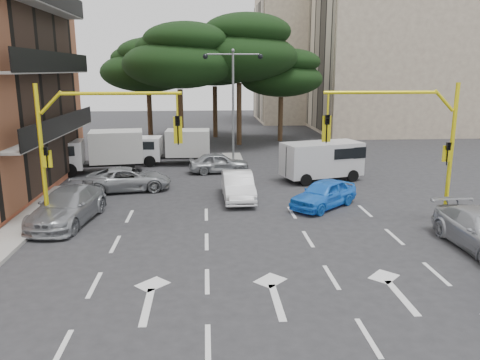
{
  "coord_description": "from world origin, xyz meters",
  "views": [
    {
      "loc": [
        -1.97,
        -17.18,
        6.52
      ],
      "look_at": [
        -0.43,
        3.56,
        1.6
      ],
      "focal_mm": 35.0,
      "sensor_mm": 36.0,
      "label": 1
    }
  ],
  "objects_px": {
    "signal_mast_left": "(86,137)",
    "car_blue_compact": "(324,194)",
    "street_lamp_center": "(233,86)",
    "box_truck_b": "(175,147)",
    "car_white_hatch": "(238,186)",
    "car_silver_cross_a": "(129,179)",
    "van_white": "(322,161)",
    "car_silver_cross_b": "(219,163)",
    "box_truck_a": "(101,152)",
    "car_silver_wagon": "(68,206)",
    "signal_mast_right": "(413,133)"
  },
  "relations": [
    {
      "from": "car_white_hatch",
      "to": "box_truck_a",
      "type": "xyz_separation_m",
      "value": [
        -8.34,
        7.07,
        0.65
      ]
    },
    {
      "from": "signal_mast_right",
      "to": "box_truck_b",
      "type": "bearing_deg",
      "value": 128.92
    },
    {
      "from": "van_white",
      "to": "car_silver_cross_a",
      "type": "bearing_deg",
      "value": -97.39
    },
    {
      "from": "signal_mast_right",
      "to": "signal_mast_left",
      "type": "bearing_deg",
      "value": 180.0
    },
    {
      "from": "signal_mast_left",
      "to": "car_silver_cross_b",
      "type": "bearing_deg",
      "value": 61.68
    },
    {
      "from": "signal_mast_right",
      "to": "car_blue_compact",
      "type": "bearing_deg",
      "value": 143.53
    },
    {
      "from": "car_silver_cross_a",
      "to": "car_silver_cross_b",
      "type": "distance_m",
      "value": 6.6
    },
    {
      "from": "signal_mast_left",
      "to": "signal_mast_right",
      "type": "bearing_deg",
      "value": 0.0
    },
    {
      "from": "car_blue_compact",
      "to": "van_white",
      "type": "distance_m",
      "value": 5.8
    },
    {
      "from": "street_lamp_center",
      "to": "car_white_hatch",
      "type": "height_order",
      "value": "street_lamp_center"
    },
    {
      "from": "signal_mast_right",
      "to": "car_silver_cross_a",
      "type": "relative_size",
      "value": 1.3
    },
    {
      "from": "van_white",
      "to": "box_truck_a",
      "type": "height_order",
      "value": "box_truck_a"
    },
    {
      "from": "signal_mast_left",
      "to": "box_truck_a",
      "type": "bearing_deg",
      "value": 99.72
    },
    {
      "from": "signal_mast_left",
      "to": "car_blue_compact",
      "type": "xyz_separation_m",
      "value": [
        10.49,
        2.3,
        -3.21
      ]
    },
    {
      "from": "signal_mast_left",
      "to": "car_blue_compact",
      "type": "bearing_deg",
      "value": 12.39
    },
    {
      "from": "car_blue_compact",
      "to": "van_white",
      "type": "bearing_deg",
      "value": 125.47
    },
    {
      "from": "car_silver_cross_a",
      "to": "car_blue_compact",
      "type": "bearing_deg",
      "value": -121.4
    },
    {
      "from": "car_blue_compact",
      "to": "car_silver_cross_b",
      "type": "xyz_separation_m",
      "value": [
        -4.84,
        8.19,
        -0.02
      ]
    },
    {
      "from": "car_silver_cross_a",
      "to": "van_white",
      "type": "xyz_separation_m",
      "value": [
        11.2,
        1.64,
        0.53
      ]
    },
    {
      "from": "van_white",
      "to": "signal_mast_left",
      "type": "bearing_deg",
      "value": -71.7
    },
    {
      "from": "street_lamp_center",
      "to": "box_truck_b",
      "type": "bearing_deg",
      "value": -173.06
    },
    {
      "from": "signal_mast_right",
      "to": "box_truck_a",
      "type": "distance_m",
      "value": 19.22
    },
    {
      "from": "car_white_hatch",
      "to": "car_silver_wagon",
      "type": "xyz_separation_m",
      "value": [
        -7.64,
        -3.2,
        0.04
      ]
    },
    {
      "from": "van_white",
      "to": "box_truck_b",
      "type": "height_order",
      "value": "box_truck_b"
    },
    {
      "from": "car_blue_compact",
      "to": "box_truck_b",
      "type": "xyz_separation_m",
      "value": [
        -7.79,
        11.2,
        0.54
      ]
    },
    {
      "from": "signal_mast_right",
      "to": "car_silver_cross_a",
      "type": "distance_m",
      "value": 14.85
    },
    {
      "from": "van_white",
      "to": "box_truck_a",
      "type": "xyz_separation_m",
      "value": [
        -13.65,
        3.13,
        0.18
      ]
    },
    {
      "from": "car_blue_compact",
      "to": "box_truck_a",
      "type": "relative_size",
      "value": 0.72
    },
    {
      "from": "car_silver_wagon",
      "to": "box_truck_b",
      "type": "xyz_separation_m",
      "value": [
        3.89,
        12.7,
        0.48
      ]
    },
    {
      "from": "signal_mast_right",
      "to": "car_silver_cross_a",
      "type": "height_order",
      "value": "signal_mast_right"
    },
    {
      "from": "car_silver_cross_a",
      "to": "box_truck_a",
      "type": "relative_size",
      "value": 0.84
    },
    {
      "from": "car_silver_cross_a",
      "to": "car_silver_cross_b",
      "type": "relative_size",
      "value": 1.2
    },
    {
      "from": "car_blue_compact",
      "to": "car_silver_cross_b",
      "type": "relative_size",
      "value": 1.03
    },
    {
      "from": "car_silver_cross_b",
      "to": "box_truck_a",
      "type": "height_order",
      "value": "box_truck_a"
    },
    {
      "from": "car_white_hatch",
      "to": "car_blue_compact",
      "type": "distance_m",
      "value": 4.39
    },
    {
      "from": "car_blue_compact",
      "to": "car_silver_wagon",
      "type": "distance_m",
      "value": 11.78
    },
    {
      "from": "signal_mast_right",
      "to": "car_silver_wagon",
      "type": "height_order",
      "value": "signal_mast_right"
    },
    {
      "from": "signal_mast_left",
      "to": "car_blue_compact",
      "type": "relative_size",
      "value": 1.51
    },
    {
      "from": "signal_mast_left",
      "to": "car_silver_wagon",
      "type": "bearing_deg",
      "value": 145.81
    },
    {
      "from": "signal_mast_right",
      "to": "van_white",
      "type": "relative_size",
      "value": 1.28
    },
    {
      "from": "signal_mast_right",
      "to": "street_lamp_center",
      "type": "distance_m",
      "value": 15.65
    },
    {
      "from": "street_lamp_center",
      "to": "car_silver_cross_b",
      "type": "relative_size",
      "value": 2.02
    },
    {
      "from": "car_silver_cross_a",
      "to": "box_truck_b",
      "type": "distance_m",
      "value": 7.54
    },
    {
      "from": "box_truck_a",
      "to": "car_silver_wagon",
      "type": "bearing_deg",
      "value": 175.92
    },
    {
      "from": "box_truck_b",
      "to": "car_silver_wagon",
      "type": "bearing_deg",
      "value": 164.83
    },
    {
      "from": "box_truck_b",
      "to": "signal_mast_left",
      "type": "bearing_deg",
      "value": 170.58
    },
    {
      "from": "signal_mast_left",
      "to": "car_silver_cross_b",
      "type": "xyz_separation_m",
      "value": [
        5.65,
        10.49,
        -3.23
      ]
    },
    {
      "from": "signal_mast_left",
      "to": "car_silver_cross_b",
      "type": "height_order",
      "value": "signal_mast_left"
    },
    {
      "from": "signal_mast_right",
      "to": "van_white",
      "type": "height_order",
      "value": "signal_mast_right"
    },
    {
      "from": "street_lamp_center",
      "to": "car_white_hatch",
      "type": "relative_size",
      "value": 1.81
    }
  ]
}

